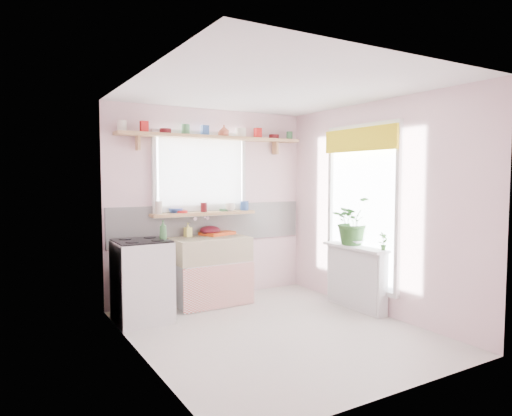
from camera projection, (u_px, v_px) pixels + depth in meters
room at (283, 196)px, 5.74m from camera, size 3.20×3.20×3.20m
sink_unit at (210, 270)px, 5.77m from camera, size 0.95×0.65×1.11m
cooker at (142, 281)px, 5.08m from camera, size 0.58×0.58×0.93m
radiator_ledge at (356, 276)px, 5.57m from camera, size 0.22×0.95×0.78m
windowsill at (204, 214)px, 5.88m from camera, size 1.40×0.22×0.04m
pine_shelf at (214, 138)px, 5.88m from camera, size 2.52×0.24×0.04m
shelf_crockery at (213, 132)px, 5.86m from camera, size 2.47×0.11×0.12m
sill_crockery at (204, 208)px, 5.88m from camera, size 1.35×0.11×0.12m
dish_tray at (217, 233)px, 6.02m from camera, size 0.49×0.42×0.04m
colander at (210, 230)px, 5.96m from camera, size 0.32×0.32×0.12m
jade_plant at (353, 221)px, 5.64m from camera, size 0.56×0.49×0.59m
fruit_bowl at (354, 242)px, 5.63m from camera, size 0.34×0.34×0.07m
herb_pot at (383, 241)px, 5.21m from camera, size 0.11×0.08×0.21m
soap_bottle_sink at (188, 230)px, 5.80m from camera, size 0.09×0.10×0.18m
sill_cup at (230, 207)px, 6.00m from camera, size 0.17×0.17×0.10m
sill_bowl at (175, 210)px, 5.74m from camera, size 0.23×0.23×0.06m
shelf_vase at (224, 131)px, 5.88m from camera, size 0.16×0.16×0.14m
cooker_bottle at (163, 230)px, 5.07m from camera, size 0.09×0.09×0.22m
fruit at (354, 237)px, 5.64m from camera, size 0.20×0.14×0.10m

